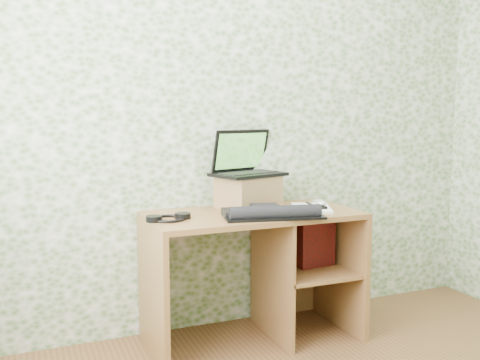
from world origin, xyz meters
name	(u,v)px	position (x,y,z in m)	size (l,w,h in m)	color
wall_back	(232,115)	(0.00, 1.75, 1.30)	(3.50, 3.50, 0.00)	silver
desk	(263,256)	(0.08, 1.47, 0.48)	(1.20, 0.60, 0.75)	brown
riser	(248,192)	(0.03, 1.58, 0.85)	(0.32, 0.27, 0.19)	olive
laptop	(245,165)	(0.03, 1.63, 1.00)	(0.47, 0.39, 0.27)	black
keyboard	(270,212)	(0.03, 1.27, 0.78)	(0.54, 0.37, 0.07)	black
headphones	(169,218)	(-0.50, 1.40, 0.76)	(0.25, 0.20, 0.03)	black
notepad	(311,208)	(0.35, 1.39, 0.76)	(0.22, 0.31, 0.01)	white
mouse	(320,204)	(0.38, 1.35, 0.78)	(0.07, 0.11, 0.04)	silver
pen	(312,205)	(0.39, 1.44, 0.77)	(0.01, 0.01, 0.16)	black
red_box	(316,243)	(0.42, 1.44, 0.53)	(0.24, 0.08, 0.28)	maroon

